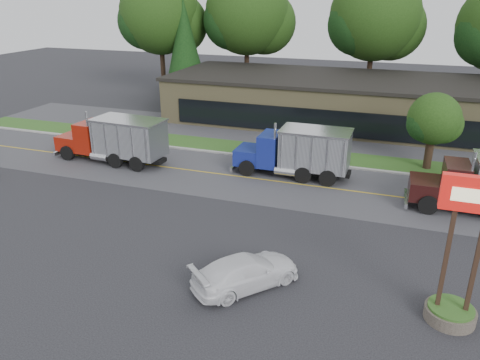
# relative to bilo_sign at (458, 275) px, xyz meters

# --- Properties ---
(ground) EXTENTS (140.00, 140.00, 0.00)m
(ground) POSITION_rel_bilo_sign_xyz_m (-10.50, 2.50, -2.02)
(ground) COLOR #39393F
(ground) RESTS_ON ground
(road) EXTENTS (60.00, 8.00, 0.02)m
(road) POSITION_rel_bilo_sign_xyz_m (-10.50, 11.50, -2.02)
(road) COLOR #56565B
(road) RESTS_ON ground
(center_line) EXTENTS (60.00, 0.12, 0.01)m
(center_line) POSITION_rel_bilo_sign_xyz_m (-10.50, 11.50, -2.02)
(center_line) COLOR gold
(center_line) RESTS_ON ground
(curb) EXTENTS (60.00, 0.30, 0.12)m
(curb) POSITION_rel_bilo_sign_xyz_m (-10.50, 15.70, -2.02)
(curb) COLOR #9E9E99
(curb) RESTS_ON ground
(grass_verge) EXTENTS (60.00, 3.40, 0.03)m
(grass_verge) POSITION_rel_bilo_sign_xyz_m (-10.50, 17.50, -2.02)
(grass_verge) COLOR #276121
(grass_verge) RESTS_ON ground
(far_parking) EXTENTS (60.00, 7.00, 0.02)m
(far_parking) POSITION_rel_bilo_sign_xyz_m (-10.50, 22.50, -2.02)
(far_parking) COLOR #56565B
(far_parking) RESTS_ON ground
(strip_mall) EXTENTS (32.00, 12.00, 4.00)m
(strip_mall) POSITION_rel_bilo_sign_xyz_m (-8.50, 28.50, -0.02)
(strip_mall) COLOR #918359
(strip_mall) RESTS_ON ground
(bilo_sign) EXTENTS (2.20, 1.90, 5.95)m
(bilo_sign) POSITION_rel_bilo_sign_xyz_m (0.00, 0.00, 0.00)
(bilo_sign) COLOR #6B6054
(bilo_sign) RESTS_ON ground
(tree_far_a) EXTENTS (9.84, 9.26, 14.04)m
(tree_far_a) POSITION_rel_bilo_sign_xyz_m (-30.35, 34.62, 6.94)
(tree_far_a) COLOR #382619
(tree_far_a) RESTS_ON ground
(tree_far_b) EXTENTS (10.06, 9.47, 14.35)m
(tree_far_b) POSITION_rel_bilo_sign_xyz_m (-20.35, 36.62, 7.13)
(tree_far_b) COLOR #382619
(tree_far_b) RESTS_ON ground
(tree_far_c) EXTENTS (9.93, 9.35, 14.17)m
(tree_far_c) POSITION_rel_bilo_sign_xyz_m (-6.35, 36.62, 7.02)
(tree_far_c) COLOR #382619
(tree_far_c) RESTS_ON ground
(evergreen_left) EXTENTS (4.94, 4.94, 11.23)m
(evergreen_left) POSITION_rel_bilo_sign_xyz_m (-26.50, 32.50, 4.15)
(evergreen_left) COLOR #382619
(evergreen_left) RESTS_ON ground
(tree_verge) EXTENTS (3.82, 3.59, 5.44)m
(tree_verge) POSITION_rel_bilo_sign_xyz_m (-0.44, 17.55, 1.43)
(tree_verge) COLOR #382619
(tree_verge) RESTS_ON ground
(dump_truck_red) EXTENTS (8.86, 3.12, 3.36)m
(dump_truck_red) POSITION_rel_bilo_sign_xyz_m (-22.17, 11.38, -0.22)
(dump_truck_red) COLOR black
(dump_truck_red) RESTS_ON ground
(dump_truck_blue) EXTENTS (7.90, 2.67, 3.36)m
(dump_truck_blue) POSITION_rel_bilo_sign_xyz_m (-8.90, 12.98, -0.22)
(dump_truck_blue) COLOR black
(dump_truck_blue) RESTS_ON ground
(rally_car) EXTENTS (4.61, 4.93, 1.40)m
(rally_car) POSITION_rel_bilo_sign_xyz_m (-8.14, -0.44, -1.32)
(rally_car) COLOR white
(rally_car) RESTS_ON ground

